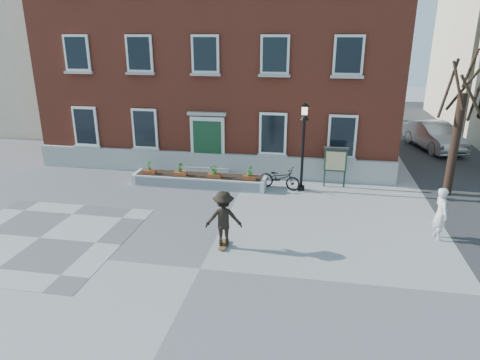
% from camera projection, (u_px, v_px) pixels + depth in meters
% --- Properties ---
extents(ground, '(100.00, 100.00, 0.00)m').
position_uv_depth(ground, '(200.00, 269.00, 12.83)').
color(ground, gray).
rests_on(ground, ground).
extents(checker_patch, '(6.00, 6.00, 0.01)m').
position_uv_depth(checker_patch, '(40.00, 238.00, 14.77)').
color(checker_patch, '#545457').
rests_on(checker_patch, ground).
extents(distant_building, '(10.00, 12.00, 13.00)m').
position_uv_depth(distant_building, '(37.00, 36.00, 32.35)').
color(distant_building, beige).
rests_on(distant_building, ground).
extents(bicycle, '(2.05, 1.17, 1.02)m').
position_uv_depth(bicycle, '(280.00, 178.00, 19.31)').
color(bicycle, black).
rests_on(bicycle, ground).
extents(parked_car, '(2.96, 5.29, 1.65)m').
position_uv_depth(parked_car, '(434.00, 136.00, 25.84)').
color(parked_car, silver).
rests_on(parked_car, ground).
extents(bystander, '(0.56, 0.74, 1.84)m').
position_uv_depth(bystander, '(441.00, 214.00, 14.45)').
color(bystander, silver).
rests_on(bystander, ground).
extents(brick_building, '(18.40, 10.85, 12.60)m').
position_uv_depth(brick_building, '(228.00, 41.00, 24.13)').
color(brick_building, '#943A28').
rests_on(brick_building, ground).
extents(planter_assembly, '(6.20, 1.12, 1.15)m').
position_uv_depth(planter_assembly, '(199.00, 179.00, 19.75)').
color(planter_assembly, silver).
rests_on(planter_assembly, ground).
extents(bare_tree, '(1.83, 1.83, 6.16)m').
position_uv_depth(bare_tree, '(457.00, 132.00, 17.88)').
color(bare_tree, black).
rests_on(bare_tree, ground).
extents(lamp_post, '(0.40, 0.40, 3.93)m').
position_uv_depth(lamp_post, '(303.00, 135.00, 18.48)').
color(lamp_post, black).
rests_on(lamp_post, ground).
extents(notice_board, '(1.10, 0.16, 1.87)m').
position_uv_depth(notice_board, '(336.00, 160.00, 19.30)').
color(notice_board, '#183123').
rests_on(notice_board, ground).
extents(skateboarder, '(1.31, 0.90, 1.94)m').
position_uv_depth(skateboarder, '(224.00, 219.00, 13.87)').
color(skateboarder, brown).
rests_on(skateboarder, ground).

